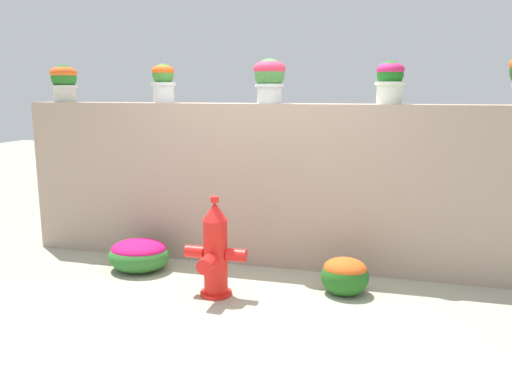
% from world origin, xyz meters
% --- Properties ---
extents(ground_plane, '(24.00, 24.00, 0.00)m').
position_xyz_m(ground_plane, '(0.00, 0.00, 0.00)').
color(ground_plane, '#A0A089').
extents(stone_wall, '(5.28, 0.35, 1.66)m').
position_xyz_m(stone_wall, '(0.00, 1.00, 0.83)').
color(stone_wall, tan).
rests_on(stone_wall, ground).
extents(potted_plant_0, '(0.29, 0.29, 0.41)m').
position_xyz_m(potted_plant_0, '(-2.35, 1.04, 1.89)').
color(potted_plant_0, beige).
rests_on(potted_plant_0, stone_wall).
extents(potted_plant_1, '(0.26, 0.26, 0.40)m').
position_xyz_m(potted_plant_1, '(-1.14, 1.02, 1.89)').
color(potted_plant_1, silver).
rests_on(potted_plant_1, stone_wall).
extents(potted_plant_2, '(0.32, 0.32, 0.44)m').
position_xyz_m(potted_plant_2, '(0.03, 0.97, 1.91)').
color(potted_plant_2, silver).
rests_on(potted_plant_2, stone_wall).
extents(potted_plant_3, '(0.28, 0.28, 0.40)m').
position_xyz_m(potted_plant_3, '(1.18, 1.00, 1.88)').
color(potted_plant_3, silver).
rests_on(potted_plant_3, stone_wall).
extents(fire_hydrant, '(0.55, 0.44, 0.89)m').
position_xyz_m(fire_hydrant, '(-0.21, -0.01, 0.40)').
color(fire_hydrant, red).
rests_on(fire_hydrant, ground).
extents(flower_bush_left, '(0.42, 0.38, 0.34)m').
position_xyz_m(flower_bush_left, '(0.88, 0.33, 0.18)').
color(flower_bush_left, '#24631F').
rests_on(flower_bush_left, ground).
extents(flower_bush_right, '(0.62, 0.56, 0.32)m').
position_xyz_m(flower_bush_right, '(-1.18, 0.42, 0.17)').
color(flower_bush_right, '#30702D').
rests_on(flower_bush_right, ground).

